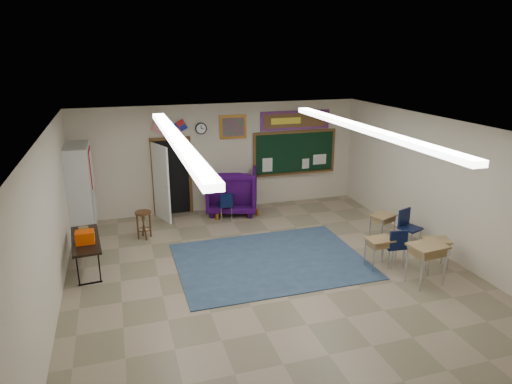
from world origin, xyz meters
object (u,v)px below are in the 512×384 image
object	(u,v)px
wingback_armchair	(232,190)
folding_table	(87,253)
student_desk_front_left	(379,251)
student_desk_front_right	(382,226)
wooden_stool	(144,224)

from	to	relation	value
wingback_armchair	folding_table	bearing A→B (deg)	52.67
student_desk_front_left	folding_table	bearing A→B (deg)	160.85
student_desk_front_right	folding_table	bearing A→B (deg)	153.70
student_desk_front_right	folding_table	distance (m)	6.67
student_desk_front_left	wooden_stool	distance (m)	5.51
student_desk_front_right	wooden_stool	world-z (taller)	wooden_stool
student_desk_front_left	student_desk_front_right	size ratio (longest dim) A/B	0.96
wingback_armchair	wooden_stool	xyz separation A→B (m)	(-2.53, -1.24, -0.28)
wingback_armchair	student_desk_front_right	world-z (taller)	wingback_armchair
folding_table	wooden_stool	world-z (taller)	folding_table
wingback_armchair	student_desk_front_left	distance (m)	4.78
wingback_armchair	wooden_stool	size ratio (longest dim) A/B	2.02
student_desk_front_right	student_desk_front_left	bearing A→B (deg)	-146.19
student_desk_front_left	folding_table	world-z (taller)	folding_table
student_desk_front_left	student_desk_front_right	world-z (taller)	student_desk_front_right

